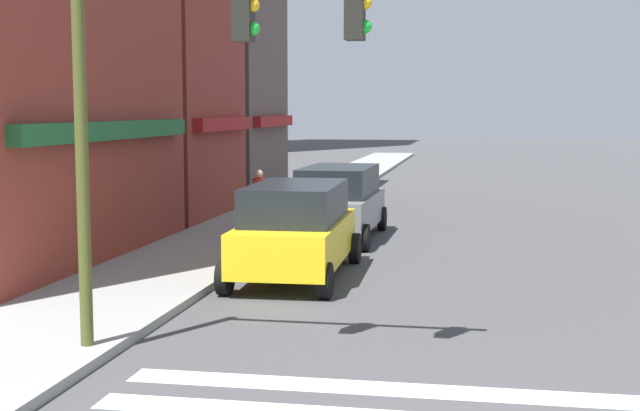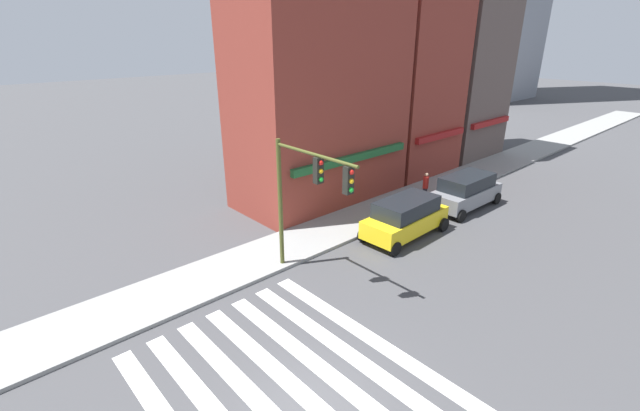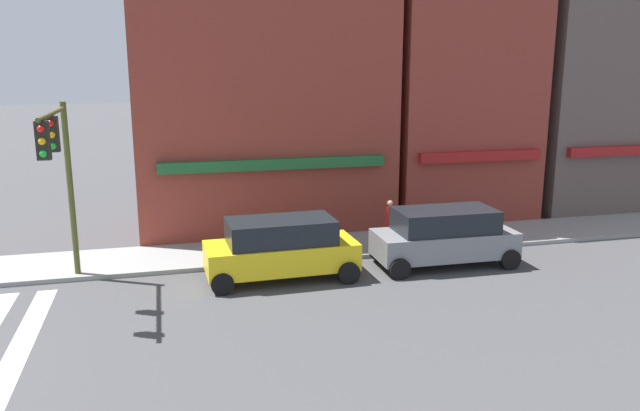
{
  "view_description": "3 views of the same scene",
  "coord_description": "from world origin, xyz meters",
  "views": [
    {
      "loc": [
        -7.55,
        0.99,
        3.46
      ],
      "look_at": [
        12.94,
        4.7,
        1.2
      ],
      "focal_mm": 50.0,
      "sensor_mm": 36.0,
      "label": 1
    },
    {
      "loc": [
        -5.69,
        -6.62,
        9.23
      ],
      "look_at": [
        3.92,
        4.0,
        3.5
      ],
      "focal_mm": 24.0,
      "sensor_mm": 36.0,
      "label": 2
    },
    {
      "loc": [
        6.72,
        -13.71,
        6.64
      ],
      "look_at": [
        11.75,
        6.0,
        2.0
      ],
      "focal_mm": 35.0,
      "sensor_mm": 36.0,
      "label": 3
    }
  ],
  "objects": [
    {
      "name": "storefront_row",
      "position": [
        17.86,
        11.5,
        6.42
      ],
      "size": [
        23.33,
        5.3,
        14.47
      ],
      "color": "maroon",
      "rests_on": "ground_plane"
    },
    {
      "name": "traffic_signal",
      "position": [
        3.92,
        4.77,
        4.02
      ],
      "size": [
        0.32,
        4.3,
        5.54
      ],
      "color": "#474C1E",
      "rests_on": "ground_plane"
    },
    {
      "name": "suv_yellow",
      "position": [
        10.16,
        4.7,
        1.03
      ],
      "size": [
        4.75,
        2.12,
        1.94
      ],
      "rotation": [
        0.0,
        0.0,
        0.03
      ],
      "color": "yellow",
      "rests_on": "ground_plane"
    },
    {
      "name": "suv_grey",
      "position": [
        15.71,
        4.7,
        1.03
      ],
      "size": [
        4.72,
        2.12,
        1.94
      ],
      "rotation": [
        0.0,
        0.0,
        -0.01
      ],
      "color": "slate",
      "rests_on": "ground_plane"
    },
    {
      "name": "pedestrian_red_jacket",
      "position": [
        14.45,
        6.56,
        1.07
      ],
      "size": [
        0.32,
        0.32,
        1.77
      ],
      "rotation": [
        0.0,
        0.0,
        6.26
      ],
      "color": "#23232D",
      "rests_on": "sidewalk_left"
    }
  ]
}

